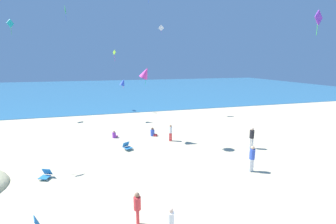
{
  "coord_description": "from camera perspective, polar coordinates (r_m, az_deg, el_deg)",
  "views": [
    {
      "loc": [
        -3.84,
        -7.61,
        6.77
      ],
      "look_at": [
        0.0,
        6.24,
        3.64
      ],
      "focal_mm": 24.32,
      "sensor_mm": 36.0,
      "label": 1
    }
  ],
  "objects": [
    {
      "name": "ground_plane",
      "position": [
        19.26,
        -3.03,
        -8.31
      ],
      "size": [
        120.0,
        120.0,
        0.0
      ],
      "primitive_type": "plane",
      "color": "beige"
    },
    {
      "name": "ocean_water",
      "position": [
        61.21,
        -11.87,
        5.71
      ],
      "size": [
        120.0,
        60.0,
        0.05
      ],
      "primitive_type": "cube",
      "color": "teal",
      "rests_on": "ground_plane"
    },
    {
      "name": "beach_chair_near_camera",
      "position": [
        15.83,
        -28.31,
        -13.62
      ],
      "size": [
        0.74,
        0.81,
        0.58
      ],
      "rotation": [
        0.0,
        0.0,
        4.32
      ],
      "color": "#2370B2",
      "rests_on": "ground_plane"
    },
    {
      "name": "beach_chair_far_right",
      "position": [
        18.47,
        -10.24,
        -8.44
      ],
      "size": [
        0.8,
        0.85,
        0.63
      ],
      "rotation": [
        0.0,
        0.0,
        5.21
      ],
      "color": "#2370B2",
      "rests_on": "ground_plane"
    },
    {
      "name": "person_0",
      "position": [
        21.59,
        -13.3,
        -5.62
      ],
      "size": [
        0.58,
        0.59,
        0.68
      ],
      "rotation": [
        0.0,
        0.0,
        0.8
      ],
      "color": "purple",
      "rests_on": "ground_plane"
    },
    {
      "name": "person_1",
      "position": [
        19.99,
        0.63,
        -4.95
      ],
      "size": [
        0.38,
        0.38,
        1.47
      ],
      "rotation": [
        0.0,
        0.0,
        1.96
      ],
      "color": "red",
      "rests_on": "ground_plane"
    },
    {
      "name": "person_2",
      "position": [
        19.39,
        20.25,
        -5.76
      ],
      "size": [
        0.44,
        0.44,
        1.76
      ],
      "rotation": [
        0.0,
        0.0,
        1.27
      ],
      "color": "white",
      "rests_on": "ground_plane"
    },
    {
      "name": "person_5",
      "position": [
        21.55,
        -3.8,
        -5.22
      ],
      "size": [
        0.72,
        0.58,
        0.81
      ],
      "rotation": [
        0.0,
        0.0,
        5.84
      ],
      "color": "blue",
      "rests_on": "ground_plane"
    },
    {
      "name": "person_6",
      "position": [
        15.45,
        20.3,
        -10.5
      ],
      "size": [
        0.37,
        0.37,
        1.71
      ],
      "rotation": [
        0.0,
        0.0,
        1.65
      ],
      "color": "white",
      "rests_on": "ground_plane"
    },
    {
      "name": "person_7",
      "position": [
        9.67,
        0.7,
        -25.78
      ],
      "size": [
        0.38,
        0.38,
        1.4
      ],
      "rotation": [
        0.0,
        0.0,
        4.24
      ],
      "color": "yellow",
      "rests_on": "ground_plane"
    },
    {
      "name": "person_8",
      "position": [
        10.37,
        -7.69,
        -22.46
      ],
      "size": [
        0.32,
        0.32,
        1.53
      ],
      "rotation": [
        0.0,
        0.0,
        3.07
      ],
      "color": "red",
      "rests_on": "ground_plane"
    },
    {
      "name": "kite_green",
      "position": [
        36.89,
        -24.36,
        22.23
      ],
      "size": [
        0.12,
        1.15,
        2.08
      ],
      "rotation": [
        0.0,
        0.0,
        4.82
      ],
      "color": "green"
    },
    {
      "name": "kite_teal",
      "position": [
        32.35,
        -34.8,
        17.73
      ],
      "size": [
        0.5,
        0.82,
        1.69
      ],
      "rotation": [
        0.0,
        0.0,
        1.16
      ],
      "color": "#1EADAD"
    },
    {
      "name": "kite_lime",
      "position": [
        32.31,
        -13.31,
        14.25
      ],
      "size": [
        0.37,
        0.65,
        1.53
      ],
      "rotation": [
        0.0,
        0.0,
        2.19
      ],
      "color": "#99DB33"
    },
    {
      "name": "kite_purple",
      "position": [
        16.49,
        33.55,
        19.05
      ],
      "size": [
        0.83,
        0.28,
        1.4
      ],
      "rotation": [
        0.0,
        0.0,
        0.19
      ],
      "color": "purple"
    },
    {
      "name": "kite_magenta",
      "position": [
        19.22,
        -5.69,
        9.78
      ],
      "size": [
        1.31,
        1.2,
        1.63
      ],
      "rotation": [
        0.0,
        0.0,
        1.02
      ],
      "color": "#DB3DA8"
    },
    {
      "name": "kite_white",
      "position": [
        36.08,
        -1.73,
        20.31
      ],
      "size": [
        0.84,
        0.44,
        1.19
      ],
      "rotation": [
        0.0,
        0.0,
        5.89
      ],
      "color": "white"
    },
    {
      "name": "kite_blue",
      "position": [
        26.57,
        -11.23,
        7.34
      ],
      "size": [
        0.92,
        0.73,
        1.17
      ],
      "rotation": [
        0.0,
        0.0,
        4.58
      ],
      "color": "blue"
    }
  ]
}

